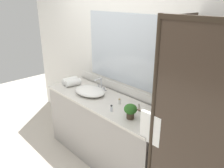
{
  "coord_description": "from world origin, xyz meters",
  "views": [
    {
      "loc": [
        1.96,
        -1.71,
        2.11
      ],
      "look_at": [
        0.15,
        0.0,
        1.15
      ],
      "focal_mm": 36.41,
      "sensor_mm": 36.0,
      "label": 1
    }
  ],
  "objects_px": {
    "faucet": "(101,86)",
    "amenity_bottle_conditioner": "(111,108)",
    "sink_basin": "(90,91)",
    "rolled_towel_middle": "(73,83)",
    "potted_plant": "(131,110)",
    "amenity_bottle_shampoo": "(139,107)",
    "rolled_towel_near_edge": "(70,81)",
    "amenity_bottle_body_wash": "(119,102)"
  },
  "relations": [
    {
      "from": "rolled_towel_middle",
      "to": "potted_plant",
      "type": "bearing_deg",
      "value": -4.52
    },
    {
      "from": "potted_plant",
      "to": "rolled_towel_near_edge",
      "type": "relative_size",
      "value": 0.73
    },
    {
      "from": "faucet",
      "to": "rolled_towel_near_edge",
      "type": "height_order",
      "value": "faucet"
    },
    {
      "from": "sink_basin",
      "to": "rolled_towel_middle",
      "type": "distance_m",
      "value": 0.39
    },
    {
      "from": "potted_plant",
      "to": "rolled_towel_near_edge",
      "type": "distance_m",
      "value": 1.32
    },
    {
      "from": "amenity_bottle_conditioner",
      "to": "rolled_towel_middle",
      "type": "relative_size",
      "value": 0.35
    },
    {
      "from": "sink_basin",
      "to": "rolled_towel_middle",
      "type": "height_order",
      "value": "rolled_towel_middle"
    },
    {
      "from": "potted_plant",
      "to": "amenity_bottle_shampoo",
      "type": "xyz_separation_m",
      "value": [
        -0.06,
        0.21,
        -0.06
      ]
    },
    {
      "from": "amenity_bottle_shampoo",
      "to": "amenity_bottle_body_wash",
      "type": "xyz_separation_m",
      "value": [
        -0.26,
        -0.05,
        -0.0
      ]
    },
    {
      "from": "amenity_bottle_body_wash",
      "to": "rolled_towel_near_edge",
      "type": "xyz_separation_m",
      "value": [
        -0.99,
        -0.04,
        0.02
      ]
    },
    {
      "from": "faucet",
      "to": "potted_plant",
      "type": "height_order",
      "value": "faucet"
    },
    {
      "from": "rolled_towel_near_edge",
      "to": "potted_plant",
      "type": "bearing_deg",
      "value": -4.88
    },
    {
      "from": "amenity_bottle_shampoo",
      "to": "rolled_towel_middle",
      "type": "bearing_deg",
      "value": -174.36
    },
    {
      "from": "sink_basin",
      "to": "amenity_bottle_conditioner",
      "type": "distance_m",
      "value": 0.58
    },
    {
      "from": "amenity_bottle_shampoo",
      "to": "potted_plant",
      "type": "bearing_deg",
      "value": -74.21
    },
    {
      "from": "faucet",
      "to": "sink_basin",
      "type": "bearing_deg",
      "value": -90.0
    },
    {
      "from": "amenity_bottle_shampoo",
      "to": "amenity_bottle_body_wash",
      "type": "distance_m",
      "value": 0.26
    },
    {
      "from": "potted_plant",
      "to": "amenity_bottle_shampoo",
      "type": "bearing_deg",
      "value": 105.79
    },
    {
      "from": "amenity_bottle_shampoo",
      "to": "amenity_bottle_body_wash",
      "type": "bearing_deg",
      "value": -168.35
    },
    {
      "from": "amenity_bottle_body_wash",
      "to": "rolled_towel_near_edge",
      "type": "bearing_deg",
      "value": -177.54
    },
    {
      "from": "rolled_towel_middle",
      "to": "amenity_bottle_conditioner",
      "type": "bearing_deg",
      "value": -7.98
    },
    {
      "from": "sink_basin",
      "to": "amenity_bottle_conditioner",
      "type": "xyz_separation_m",
      "value": [
        0.56,
        -0.13,
        -0.0
      ]
    },
    {
      "from": "potted_plant",
      "to": "amenity_bottle_body_wash",
      "type": "xyz_separation_m",
      "value": [
        -0.32,
        0.15,
        -0.06
      ]
    },
    {
      "from": "faucet",
      "to": "rolled_towel_near_edge",
      "type": "bearing_deg",
      "value": -160.24
    },
    {
      "from": "faucet",
      "to": "rolled_towel_middle",
      "type": "relative_size",
      "value": 0.82
    },
    {
      "from": "faucet",
      "to": "amenity_bottle_shampoo",
      "type": "relative_size",
      "value": 2.24
    },
    {
      "from": "sink_basin",
      "to": "potted_plant",
      "type": "bearing_deg",
      "value": -6.76
    },
    {
      "from": "rolled_towel_middle",
      "to": "rolled_towel_near_edge",
      "type": "bearing_deg",
      "value": 171.3
    },
    {
      "from": "sink_basin",
      "to": "rolled_towel_middle",
      "type": "relative_size",
      "value": 2.15
    },
    {
      "from": "amenity_bottle_body_wash",
      "to": "potted_plant",
      "type": "bearing_deg",
      "value": -25.93
    },
    {
      "from": "amenity_bottle_conditioner",
      "to": "rolled_towel_near_edge",
      "type": "distance_m",
      "value": 1.07
    },
    {
      "from": "faucet",
      "to": "amenity_bottle_body_wash",
      "type": "distance_m",
      "value": 0.52
    },
    {
      "from": "amenity_bottle_conditioner",
      "to": "amenity_bottle_body_wash",
      "type": "distance_m",
      "value": 0.2
    },
    {
      "from": "amenity_bottle_body_wash",
      "to": "rolled_towel_middle",
      "type": "distance_m",
      "value": 0.89
    },
    {
      "from": "potted_plant",
      "to": "rolled_towel_middle",
      "type": "relative_size",
      "value": 0.76
    },
    {
      "from": "sink_basin",
      "to": "faucet",
      "type": "bearing_deg",
      "value": 90.0
    },
    {
      "from": "potted_plant",
      "to": "sink_basin",
      "type": "bearing_deg",
      "value": 173.24
    },
    {
      "from": "faucet",
      "to": "amenity_bottle_shampoo",
      "type": "height_order",
      "value": "faucet"
    },
    {
      "from": "amenity_bottle_shampoo",
      "to": "rolled_towel_middle",
      "type": "xyz_separation_m",
      "value": [
        -1.14,
        -0.11,
        0.01
      ]
    },
    {
      "from": "faucet",
      "to": "rolled_towel_middle",
      "type": "height_order",
      "value": "faucet"
    },
    {
      "from": "amenity_bottle_shampoo",
      "to": "rolled_towel_near_edge",
      "type": "relative_size",
      "value": 0.35
    },
    {
      "from": "faucet",
      "to": "amenity_bottle_conditioner",
      "type": "bearing_deg",
      "value": -30.21
    }
  ]
}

